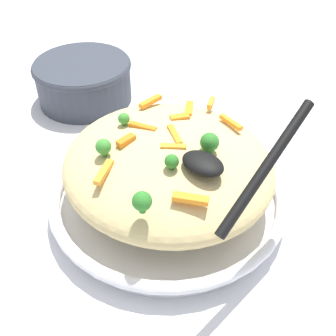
# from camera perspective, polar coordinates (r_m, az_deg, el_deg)

# --- Properties ---
(ground_plane) EXTENTS (2.40, 2.40, 0.00)m
(ground_plane) POSITION_cam_1_polar(r_m,az_deg,el_deg) (0.64, -0.00, -5.05)
(ground_plane) COLOR silver
(serving_bowl) EXTENTS (0.34, 0.34, 0.04)m
(serving_bowl) POSITION_cam_1_polar(r_m,az_deg,el_deg) (0.63, -0.00, -3.69)
(serving_bowl) COLOR silver
(serving_bowl) RESTS_ON ground_plane
(pasta_mound) EXTENTS (0.30, 0.28, 0.09)m
(pasta_mound) POSITION_cam_1_polar(r_m,az_deg,el_deg) (0.59, -0.00, 0.41)
(pasta_mound) COLOR #D1BA7A
(pasta_mound) RESTS_ON serving_bowl
(carrot_piece_0) EXTENTS (0.02, 0.03, 0.01)m
(carrot_piece_0) POSITION_cam_1_polar(r_m,az_deg,el_deg) (0.61, 1.58, 6.76)
(carrot_piece_0) COLOR orange
(carrot_piece_0) RESTS_ON pasta_mound
(carrot_piece_1) EXTENTS (0.04, 0.03, 0.01)m
(carrot_piece_1) POSITION_cam_1_polar(r_m,az_deg,el_deg) (0.48, 3.03, -4.13)
(carrot_piece_1) COLOR orange
(carrot_piece_1) RESTS_ON pasta_mound
(carrot_piece_2) EXTENTS (0.01, 0.04, 0.01)m
(carrot_piece_2) POSITION_cam_1_polar(r_m,az_deg,el_deg) (0.65, -2.37, 8.93)
(carrot_piece_2) COLOR orange
(carrot_piece_2) RESTS_ON pasta_mound
(carrot_piece_3) EXTENTS (0.03, 0.04, 0.01)m
(carrot_piece_3) POSITION_cam_1_polar(r_m,az_deg,el_deg) (0.52, -8.63, -0.54)
(carrot_piece_3) COLOR orange
(carrot_piece_3) RESTS_ON pasta_mound
(carrot_piece_4) EXTENTS (0.01, 0.03, 0.01)m
(carrot_piece_4) POSITION_cam_1_polar(r_m,az_deg,el_deg) (0.56, -5.67, 3.68)
(carrot_piece_4) COLOR orange
(carrot_piece_4) RESTS_ON pasta_mound
(carrot_piece_5) EXTENTS (0.03, 0.04, 0.01)m
(carrot_piece_5) POSITION_cam_1_polar(r_m,az_deg,el_deg) (0.63, 2.83, 7.97)
(carrot_piece_5) COLOR orange
(carrot_piece_5) RESTS_ON pasta_mound
(carrot_piece_6) EXTENTS (0.04, 0.02, 0.01)m
(carrot_piece_6) POSITION_cam_1_polar(r_m,az_deg,el_deg) (0.61, 8.43, 6.11)
(carrot_piece_6) COLOR orange
(carrot_piece_6) RESTS_ON pasta_mound
(carrot_piece_7) EXTENTS (0.04, 0.03, 0.01)m
(carrot_piece_7) POSITION_cam_1_polar(r_m,az_deg,el_deg) (0.57, 0.68, 4.59)
(carrot_piece_7) COLOR orange
(carrot_piece_7) RESTS_ON pasta_mound
(carrot_piece_8) EXTENTS (0.04, 0.02, 0.01)m
(carrot_piece_8) POSITION_cam_1_polar(r_m,az_deg,el_deg) (0.58, -3.50, 5.49)
(carrot_piece_8) COLOR orange
(carrot_piece_8) RESTS_ON pasta_mound
(carrot_piece_9) EXTENTS (0.03, 0.03, 0.01)m
(carrot_piece_9) POSITION_cam_1_polar(r_m,az_deg,el_deg) (0.55, 0.72, 2.86)
(carrot_piece_9) COLOR orange
(carrot_piece_9) RESTS_ON pasta_mound
(carrot_piece_10) EXTENTS (0.02, 0.03, 0.01)m
(carrot_piece_10) POSITION_cam_1_polar(r_m,az_deg,el_deg) (0.64, 5.78, 8.68)
(carrot_piece_10) COLOR orange
(carrot_piece_10) RESTS_ON pasta_mound
(broccoli_floret_0) EXTENTS (0.02, 0.02, 0.02)m
(broccoli_floret_0) POSITION_cam_1_polar(r_m,az_deg,el_deg) (0.51, 0.50, 0.87)
(broccoli_floret_0) COLOR #296820
(broccoli_floret_0) RESTS_ON pasta_mound
(broccoli_floret_1) EXTENTS (0.02, 0.02, 0.02)m
(broccoli_floret_1) POSITION_cam_1_polar(r_m,az_deg,el_deg) (0.59, -5.95, 6.58)
(broccoli_floret_1) COLOR #377928
(broccoli_floret_1) RESTS_ON pasta_mound
(broccoli_floret_2) EXTENTS (0.02, 0.02, 0.02)m
(broccoli_floret_2) POSITION_cam_1_polar(r_m,az_deg,el_deg) (0.54, -8.67, 2.83)
(broccoli_floret_2) COLOR #377928
(broccoli_floret_2) RESTS_ON pasta_mound
(broccoli_floret_3) EXTENTS (0.02, 0.02, 0.03)m
(broccoli_floret_3) POSITION_cam_1_polar(r_m,az_deg,el_deg) (0.46, -3.51, -4.52)
(broccoli_floret_3) COLOR #296820
(broccoli_floret_3) RESTS_ON pasta_mound
(broccoli_floret_4) EXTENTS (0.02, 0.02, 0.03)m
(broccoli_floret_4) POSITION_cam_1_polar(r_m,az_deg,el_deg) (0.54, 5.60, 3.44)
(broccoli_floret_4) COLOR #296820
(broccoli_floret_4) RESTS_ON pasta_mound
(serving_spoon) EXTENTS (0.12, 0.17, 0.09)m
(serving_spoon) POSITION_cam_1_polar(r_m,az_deg,el_deg) (0.49, 7.75, 0.45)
(serving_spoon) COLOR black
(serving_spoon) RESTS_ON pasta_mound
(companion_bowl) EXTENTS (0.19, 0.19, 0.08)m
(companion_bowl) POSITION_cam_1_polar(r_m,az_deg,el_deg) (0.87, -11.28, 11.65)
(companion_bowl) COLOR #333842
(companion_bowl) RESTS_ON ground_plane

